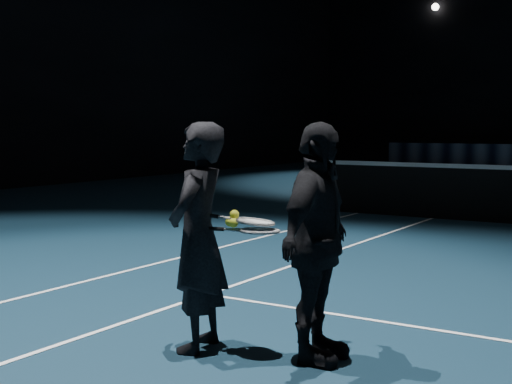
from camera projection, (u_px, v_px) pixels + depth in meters
net_post_left at (311, 181)px, 13.23m from camera, size 0.10×0.10×1.10m
player_a at (198, 237)px, 4.99m from camera, size 0.51×0.66×1.61m
player_b at (317, 243)px, 4.73m from camera, size 0.48×0.97×1.61m
racket_lower at (259, 231)px, 4.85m from camera, size 0.71×0.39×0.03m
racket_upper at (254, 222)px, 4.89m from camera, size 0.71×0.43×0.10m
tennis_balls at (232, 220)px, 4.90m from camera, size 0.12×0.10×0.12m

